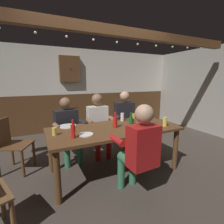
{
  "coord_description": "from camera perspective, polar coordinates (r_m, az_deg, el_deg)",
  "views": [
    {
      "loc": [
        -1.12,
        -2.33,
        1.49
      ],
      "look_at": [
        0.0,
        0.03,
        0.98
      ],
      "focal_mm": 26.54,
      "sensor_mm": 36.0,
      "label": 1
    }
  ],
  "objects": [
    {
      "name": "bottle_1",
      "position": [
        2.63,
        1.11,
        -3.43
      ],
      "size": [
        0.07,
        0.07,
        0.25
      ],
      "color": "red",
      "rests_on": "dining_table"
    },
    {
      "name": "person_1",
      "position": [
        3.28,
        -4.65,
        -3.33
      ],
      "size": [
        0.55,
        0.51,
        1.22
      ],
      "rotation": [
        0.0,
        0.0,
        3.1
      ],
      "color": "silver",
      "rests_on": "ground_plane"
    },
    {
      "name": "person_3",
      "position": [
        2.1,
        9.37,
        -11.95
      ],
      "size": [
        0.51,
        0.53,
        1.22
      ],
      "rotation": [
        0.0,
        0.0,
        0.05
      ],
      "color": "#AD1919",
      "rests_on": "ground_plane"
    },
    {
      "name": "bottle_2",
      "position": [
        2.67,
        6.55,
        -3.34
      ],
      "size": [
        0.07,
        0.07,
        0.24
      ],
      "color": "#195923",
      "rests_on": "dining_table"
    },
    {
      "name": "chair_empty_near_left",
      "position": [
        3.89,
        -13.4,
        -4.33
      ],
      "size": [
        0.54,
        0.54,
        0.88
      ],
      "rotation": [
        0.0,
        0.0,
        -2.89
      ],
      "color": "brown",
      "rests_on": "ground_plane"
    },
    {
      "name": "pint_glass_5",
      "position": [
        2.8,
        7.11,
        -3.33
      ],
      "size": [
        0.07,
        0.07,
        0.12
      ],
      "primitive_type": "cylinder",
      "color": "white",
      "rests_on": "dining_table"
    },
    {
      "name": "ground_plane",
      "position": [
        2.99,
        0.26,
        -18.84
      ],
      "size": [
        7.77,
        7.77,
        0.0
      ],
      "primitive_type": "plane",
      "color": "#423A33"
    },
    {
      "name": "plate_0",
      "position": [
        2.34,
        -8.97,
        -7.67
      ],
      "size": [
        0.21,
        0.21,
        0.01
      ],
      "primitive_type": "cylinder",
      "color": "white",
      "rests_on": "dining_table"
    },
    {
      "name": "pint_glass_4",
      "position": [
        3.31,
        12.72,
        -1.3
      ],
      "size": [
        0.07,
        0.07,
        0.12
      ],
      "primitive_type": "cylinder",
      "color": "gold",
      "rests_on": "dining_table"
    },
    {
      "name": "wall_dart_cabinet",
      "position": [
        4.9,
        -14.36,
        14.21
      ],
      "size": [
        0.56,
        0.15,
        0.7
      ],
      "color": "brown"
    },
    {
      "name": "back_wall_wainscot",
      "position": [
        5.14,
        -12.36,
        0.13
      ],
      "size": [
        6.47,
        0.12,
        1.07
      ],
      "primitive_type": "cube",
      "color": "brown",
      "rests_on": "ground_plane"
    },
    {
      "name": "dining_table",
      "position": [
        2.67,
        0.8,
        -7.27
      ],
      "size": [
        2.05,
        0.94,
        0.74
      ],
      "color": "brown",
      "rests_on": "ground_plane"
    },
    {
      "name": "string_lights",
      "position": [
        2.91,
        -2.24,
        23.71
      ],
      "size": [
        4.57,
        0.04,
        0.1
      ],
      "color": "#F9EAB2"
    },
    {
      "name": "person_0",
      "position": [
        3.14,
        -15.06,
        -4.83
      ],
      "size": [
        0.58,
        0.56,
        1.18
      ],
      "rotation": [
        0.0,
        0.0,
        3.27
      ],
      "color": "black",
      "rests_on": "ground_plane"
    },
    {
      "name": "plate_1",
      "position": [
        2.81,
        -14.99,
        -4.71
      ],
      "size": [
        0.28,
        0.28,
        0.01
      ],
      "primitive_type": "cylinder",
      "color": "white",
      "rests_on": "dining_table"
    },
    {
      "name": "pint_glass_1",
      "position": [
        3.26,
        7.49,
        -1.42
      ],
      "size": [
        0.06,
        0.06,
        0.11
      ],
      "primitive_type": "cylinder",
      "color": "gold",
      "rests_on": "dining_table"
    },
    {
      "name": "ceiling_beam",
      "position": [
        2.99,
        -2.69,
        26.47
      ],
      "size": [
        5.83,
        0.14,
        0.16
      ],
      "primitive_type": "cube",
      "color": "brown"
    },
    {
      "name": "table_candle",
      "position": [
        3.03,
        17.63,
        -3.05
      ],
      "size": [
        0.04,
        0.04,
        0.08
      ],
      "primitive_type": "cylinder",
      "color": "#F9E08C",
      "rests_on": "dining_table"
    },
    {
      "name": "bottle_0",
      "position": [
        2.23,
        -13.26,
        -6.3
      ],
      "size": [
        0.06,
        0.06,
        0.25
      ],
      "color": "red",
      "rests_on": "dining_table"
    },
    {
      "name": "back_wall_upper",
      "position": [
        5.06,
        -12.92,
        13.39
      ],
      "size": [
        6.47,
        0.12,
        1.29
      ],
      "primitive_type": "cube",
      "color": "silver"
    },
    {
      "name": "pint_glass_3",
      "position": [
        2.42,
        -19.26,
        -6.39
      ],
      "size": [
        0.06,
        0.06,
        0.11
      ],
      "primitive_type": "cylinder",
      "color": "#E5C64C",
      "rests_on": "dining_table"
    },
    {
      "name": "pint_glass_2",
      "position": [
        3.06,
        3.56,
        -1.74
      ],
      "size": [
        0.07,
        0.07,
        0.15
      ],
      "primitive_type": "cylinder",
      "color": "white",
      "rests_on": "dining_table"
    },
    {
      "name": "pint_glass_0",
      "position": [
        2.85,
        17.76,
        -3.22
      ],
      "size": [
        0.07,
        0.07,
        0.15
      ],
      "primitive_type": "cylinder",
      "color": "#E5C64C",
      "rests_on": "dining_table"
    },
    {
      "name": "person_2",
      "position": [
        3.54,
        4.59,
        -2.04
      ],
      "size": [
        0.58,
        0.55,
        1.25
      ],
      "rotation": [
        0.0,
        0.0,
        3.01
      ],
      "color": "black",
      "rests_on": "ground_plane"
    },
    {
      "name": "chair_empty_near_right",
      "position": [
        3.18,
        -31.61,
        -9.26
      ],
      "size": [
        0.58,
        0.58,
        0.88
      ],
      "rotation": [
        0.0,
        0.0,
        -2.0
      ],
      "color": "brown",
      "rests_on": "ground_plane"
    }
  ]
}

